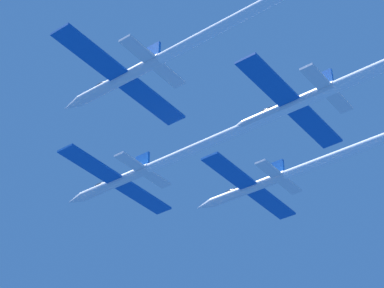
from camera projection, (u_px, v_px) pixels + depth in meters
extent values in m
cylinder|color=silver|center=(114.00, 183.00, 70.25)|extent=(0.99, 9.05, 0.99)
cone|color=silver|center=(75.00, 200.00, 72.97)|extent=(0.98, 1.99, 0.98)
ellipsoid|color=black|center=(100.00, 186.00, 71.47)|extent=(0.70, 1.81, 0.50)
cube|color=#0F51B2|center=(90.00, 164.00, 67.46)|extent=(6.87, 1.99, 0.22)
cube|color=#0F51B2|center=(143.00, 198.00, 72.59)|extent=(6.87, 1.99, 0.22)
cube|color=#0F51B2|center=(142.00, 161.00, 69.17)|extent=(0.26, 1.63, 1.45)
cube|color=silver|center=(130.00, 161.00, 67.04)|extent=(3.09, 1.19, 0.22)
cube|color=silver|center=(157.00, 179.00, 69.71)|extent=(3.09, 1.19, 0.22)
cylinder|color=white|center=(285.00, 110.00, 60.52)|extent=(0.90, 30.43, 0.90)
cylinder|color=silver|center=(119.00, 81.00, 59.32)|extent=(0.99, 9.05, 0.99)
cone|color=silver|center=(72.00, 105.00, 62.04)|extent=(0.98, 1.99, 0.98)
ellipsoid|color=black|center=(102.00, 86.00, 60.55)|extent=(0.70, 1.81, 0.50)
cube|color=#0F51B2|center=(90.00, 53.00, 56.53)|extent=(6.87, 1.99, 0.22)
cube|color=#0F51B2|center=(153.00, 102.00, 61.66)|extent=(6.87, 1.99, 0.22)
cube|color=#0F51B2|center=(152.00, 52.00, 58.24)|extent=(0.26, 1.63, 1.45)
cube|color=silver|center=(137.00, 49.00, 56.12)|extent=(3.09, 1.19, 0.22)
cube|color=silver|center=(169.00, 76.00, 58.78)|extent=(3.09, 1.19, 0.22)
cylinder|color=silver|center=(247.00, 189.00, 72.38)|extent=(0.99, 9.05, 0.99)
cone|color=silver|center=(204.00, 206.00, 75.10)|extent=(0.98, 1.99, 0.98)
ellipsoid|color=black|center=(231.00, 192.00, 73.61)|extent=(0.70, 1.81, 0.50)
cube|color=#0F51B2|center=(229.00, 171.00, 69.60)|extent=(6.87, 1.99, 0.22)
cube|color=#0F51B2|center=(271.00, 203.00, 74.72)|extent=(6.87, 1.99, 0.22)
cube|color=#0F51B2|center=(277.00, 168.00, 71.30)|extent=(0.26, 1.63, 1.45)
cube|color=silver|center=(268.00, 168.00, 69.18)|extent=(3.09, 1.19, 0.22)
cube|color=silver|center=(289.00, 186.00, 71.84)|extent=(3.09, 1.19, 0.22)
cylinder|color=silver|center=(288.00, 106.00, 60.38)|extent=(0.99, 9.05, 0.99)
cone|color=silver|center=(235.00, 129.00, 63.10)|extent=(0.98, 1.99, 0.98)
ellipsoid|color=black|center=(268.00, 111.00, 61.60)|extent=(0.70, 1.81, 0.50)
cube|color=#0F51B2|center=(268.00, 81.00, 57.59)|extent=(6.87, 1.99, 0.22)
cube|color=#0F51B2|center=(315.00, 126.00, 62.72)|extent=(6.87, 1.99, 0.22)
cube|color=#0F51B2|center=(324.00, 79.00, 59.30)|extent=(0.26, 1.63, 1.45)
cube|color=silver|center=(315.00, 77.00, 57.17)|extent=(3.09, 1.19, 0.22)
cube|color=silver|center=(339.00, 102.00, 59.84)|extent=(3.09, 1.19, 0.22)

